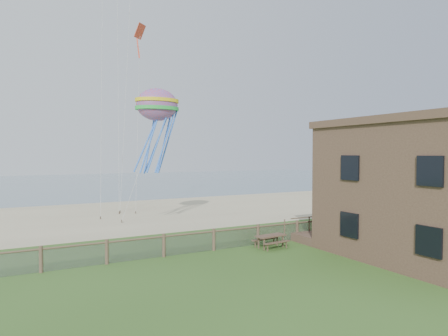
{
  "coord_description": "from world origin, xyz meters",
  "views": [
    {
      "loc": [
        -10.21,
        -14.19,
        5.51
      ],
      "look_at": [
        1.74,
        8.0,
        4.63
      ],
      "focal_mm": 32.0,
      "sensor_mm": 36.0,
      "label": 1
    }
  ],
  "objects": [
    {
      "name": "ground",
      "position": [
        0.0,
        0.0,
        0.0
      ],
      "size": [
        160.0,
        160.0,
        0.0
      ],
      "primitive_type": "plane",
      "color": "#31521C",
      "rests_on": "ground"
    },
    {
      "name": "sand_beach",
      "position": [
        0.0,
        22.0,
        0.0
      ],
      "size": [
        72.0,
        20.0,
        0.02
      ],
      "primitive_type": "cube",
      "color": "tan",
      "rests_on": "ground"
    },
    {
      "name": "ocean",
      "position": [
        0.0,
        66.0,
        0.0
      ],
      "size": [
        160.0,
        68.0,
        0.02
      ],
      "primitive_type": "cube",
      "color": "slate",
      "rests_on": "ground"
    },
    {
      "name": "chainlink_fence",
      "position": [
        0.0,
        6.0,
        0.55
      ],
      "size": [
        36.2,
        0.2,
        1.25
      ],
      "primitive_type": null,
      "color": "#473728",
      "rests_on": "ground"
    },
    {
      "name": "motel_deck",
      "position": [
        13.0,
        5.0,
        0.25
      ],
      "size": [
        15.0,
        2.0,
        0.5
      ],
      "primitive_type": "cube",
      "color": "brown",
      "rests_on": "ground"
    },
    {
      "name": "picnic_table",
      "position": [
        3.25,
        5.0,
        0.39
      ],
      "size": [
        1.96,
        1.55,
        0.77
      ],
      "primitive_type": null,
      "rotation": [
        0.0,
        0.0,
        0.09
      ],
      "color": "brown",
      "rests_on": "ground"
    },
    {
      "name": "octopus_kite",
      "position": [
        -0.37,
        14.68,
        7.45
      ],
      "size": [
        3.76,
        2.99,
        6.91
      ],
      "primitive_type": null,
      "rotation": [
        0.0,
        0.0,
        -0.2
      ],
      "color": "#FE3028"
    },
    {
      "name": "kite_red",
      "position": [
        -0.65,
        18.07,
        14.91
      ],
      "size": [
        2.05,
        2.09,
        2.59
      ],
      "primitive_type": null,
      "rotation": [
        0.44,
        0.0,
        0.73
      ],
      "color": "#DD4227"
    }
  ]
}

